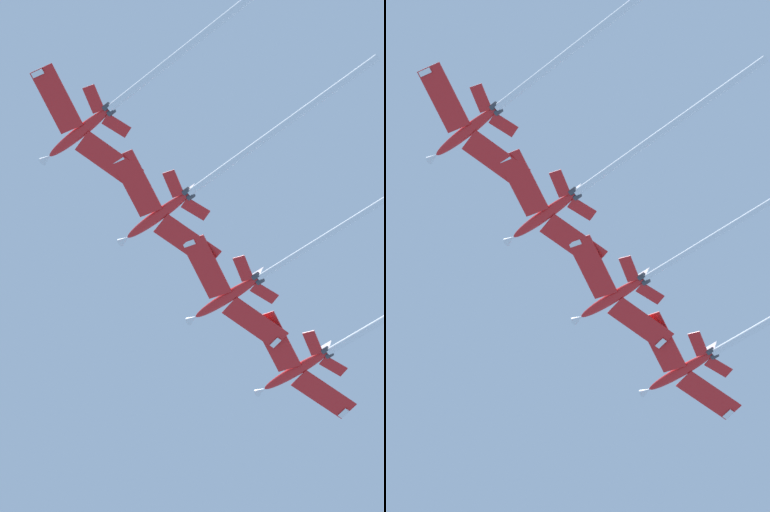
# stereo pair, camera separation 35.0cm
# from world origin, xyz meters

# --- Properties ---
(jet_far_left) EXTENTS (20.13, 41.30, 16.35)m
(jet_far_left) POSITION_xyz_m (10.35, -6.05, 151.36)
(jet_far_left) COLOR red
(jet_inner_left) EXTENTS (20.14, 42.58, 16.29)m
(jet_inner_left) POSITION_xyz_m (-4.89, -6.70, 151.29)
(jet_inner_left) COLOR red
(jet_centre) EXTENTS (20.13, 41.70, 17.11)m
(jet_centre) POSITION_xyz_m (-19.84, -9.28, 151.55)
(jet_centre) COLOR red
(jet_inner_right) EXTENTS (20.15, 43.61, 17.00)m
(jet_inner_right) POSITION_xyz_m (-34.76, -7.25, 151.50)
(jet_inner_right) COLOR red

